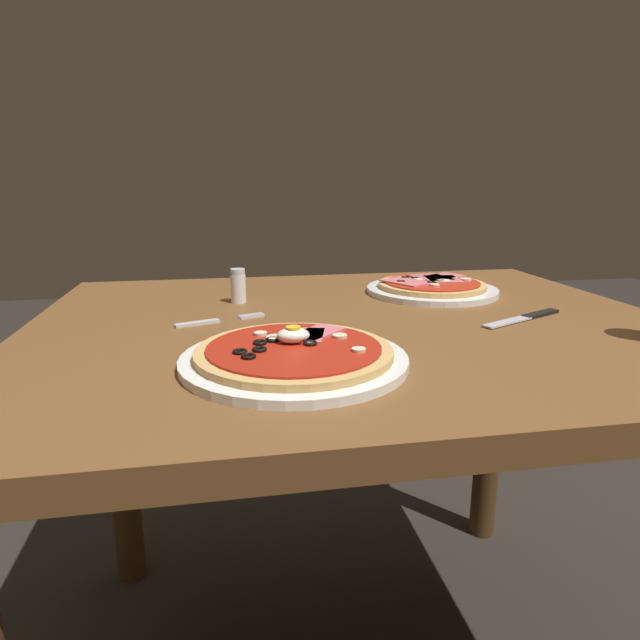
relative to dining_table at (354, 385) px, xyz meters
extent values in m
cube|color=brown|center=(0.00, 0.00, 0.10)|extent=(1.10, 0.90, 0.04)
cylinder|color=#4A3018|center=(-0.49, 0.39, -0.28)|extent=(0.07, 0.07, 0.73)
cylinder|color=#4A3018|center=(0.49, 0.39, -0.28)|extent=(0.07, 0.07, 0.73)
cylinder|color=white|center=(-0.13, -0.21, 0.13)|extent=(0.30, 0.30, 0.01)
cylinder|color=tan|center=(-0.13, -0.21, 0.14)|extent=(0.26, 0.26, 0.01)
cylinder|color=#A82314|center=(-0.13, -0.21, 0.15)|extent=(0.23, 0.23, 0.00)
torus|color=black|center=(-0.11, -0.21, 0.15)|extent=(0.02, 0.02, 0.00)
torus|color=black|center=(-0.21, -0.23, 0.15)|extent=(0.02, 0.02, 0.00)
torus|color=black|center=(-0.16, -0.19, 0.15)|extent=(0.02, 0.02, 0.00)
torus|color=black|center=(-0.18, -0.20, 0.15)|extent=(0.02, 0.02, 0.00)
torus|color=black|center=(-0.20, -0.25, 0.15)|extent=(0.02, 0.02, 0.00)
torus|color=black|center=(-0.18, -0.23, 0.15)|extent=(0.02, 0.02, 0.00)
cube|color=#D16B70|center=(-0.12, -0.17, 0.15)|extent=(0.07, 0.08, 0.00)
cube|color=#D16B70|center=(-0.10, -0.17, 0.15)|extent=(0.10, 0.10, 0.00)
cylinder|color=beige|center=(-0.17, -0.15, 0.15)|extent=(0.02, 0.02, 0.00)
cylinder|color=beige|center=(-0.15, -0.18, 0.15)|extent=(0.03, 0.03, 0.00)
cylinder|color=beige|center=(-0.07, -0.19, 0.15)|extent=(0.02, 0.02, 0.00)
cylinder|color=beige|center=(-0.06, -0.25, 0.15)|extent=(0.02, 0.02, 0.00)
ellipsoid|color=white|center=(-0.13, -0.20, 0.16)|extent=(0.04, 0.03, 0.02)
cylinder|color=yellow|center=(-0.13, -0.20, 0.17)|extent=(0.02, 0.02, 0.00)
cylinder|color=white|center=(0.21, 0.19, 0.13)|extent=(0.28, 0.28, 0.01)
cylinder|color=tan|center=(0.21, 0.19, 0.14)|extent=(0.23, 0.23, 0.01)
cylinder|color=#B72D19|center=(0.21, 0.19, 0.15)|extent=(0.20, 0.20, 0.00)
torus|color=black|center=(0.15, 0.19, 0.15)|extent=(0.02, 0.02, 0.00)
torus|color=black|center=(0.20, 0.16, 0.15)|extent=(0.02, 0.02, 0.00)
torus|color=black|center=(0.19, 0.22, 0.15)|extent=(0.02, 0.02, 0.00)
torus|color=black|center=(0.23, 0.18, 0.15)|extent=(0.02, 0.02, 0.00)
torus|color=black|center=(0.17, 0.23, 0.15)|extent=(0.02, 0.02, 0.00)
cube|color=#D16B70|center=(0.24, 0.20, 0.15)|extent=(0.08, 0.09, 0.00)
cube|color=#D16B70|center=(0.16, 0.19, 0.15)|extent=(0.11, 0.12, 0.00)
cube|color=#D16B70|center=(0.26, 0.23, 0.15)|extent=(0.10, 0.09, 0.00)
cube|color=#C65B66|center=(0.23, 0.22, 0.15)|extent=(0.08, 0.10, 0.00)
cylinder|color=beige|center=(0.20, 0.14, 0.15)|extent=(0.02, 0.02, 0.00)
cylinder|color=beige|center=(0.24, 0.18, 0.15)|extent=(0.03, 0.03, 0.00)
cylinder|color=beige|center=(0.19, 0.20, 0.15)|extent=(0.02, 0.02, 0.00)
cylinder|color=beige|center=(0.29, 0.19, 0.15)|extent=(0.02, 0.02, 0.00)
cube|color=silver|center=(-0.27, 0.01, 0.12)|extent=(0.08, 0.04, 0.00)
cube|color=silver|center=(-0.17, 0.04, 0.12)|extent=(0.04, 0.02, 0.00)
cube|color=silver|center=(-0.18, 0.04, 0.12)|extent=(0.04, 0.02, 0.00)
cube|color=silver|center=(-0.18, 0.05, 0.12)|extent=(0.04, 0.02, 0.00)
cube|color=silver|center=(-0.18, 0.05, 0.12)|extent=(0.04, 0.02, 0.00)
cube|color=silver|center=(0.25, -0.07, 0.12)|extent=(0.11, 0.07, 0.00)
cube|color=black|center=(0.33, -0.03, 0.12)|extent=(0.09, 0.05, 0.01)
cylinder|color=white|center=(-0.19, 0.17, 0.15)|extent=(0.03, 0.03, 0.05)
cylinder|color=silver|center=(-0.19, 0.17, 0.18)|extent=(0.03, 0.03, 0.01)
camera|label=1|loc=(-0.22, -0.88, 0.36)|focal=30.19mm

